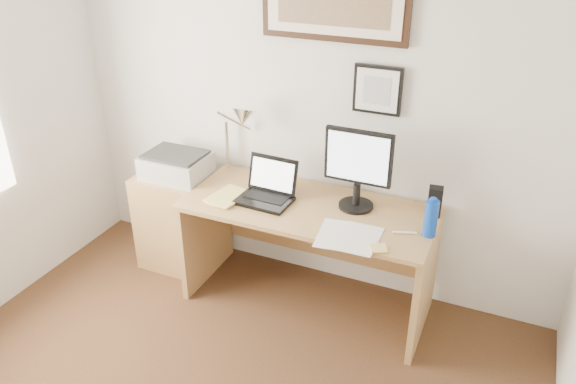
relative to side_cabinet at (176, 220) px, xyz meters
The scene contains 17 objects.
wall_back 1.32m from the side_cabinet, 19.18° to the left, with size 3.50×0.02×2.50m, color silver.
side_cabinet is the anchor object (origin of this frame).
water_bottle 1.90m from the side_cabinet, ahead, with size 0.08×0.08×0.22m, color #0D3FB3.
bottle_cap 1.94m from the side_cabinet, ahead, with size 0.04×0.04×0.02m, color #0D3FB3.
speaker 1.88m from the side_cabinet, ahead, with size 0.08×0.07×0.19m, color black.
paper_sheet_a 1.44m from the side_cabinet, 12.51° to the right, with size 0.23×0.33×0.00m, color silver.
paper_sheet_b 1.55m from the side_cabinet, 11.30° to the right, with size 0.23×0.33×0.00m, color silver.
sticky_pad 1.70m from the side_cabinet, 12.37° to the right, with size 0.09×0.09×0.01m, color #D9C467.
marker_pen 1.75m from the side_cabinet, ahead, with size 0.02×0.02×0.14m, color white.
book 0.62m from the side_cabinet, 17.69° to the right, with size 0.20×0.27×0.02m, color #ECD56F.
desk 1.08m from the side_cabinet, ahead, with size 1.60×0.70×0.75m.
laptop 0.91m from the side_cabinet, ahead, with size 0.35×0.31×0.26m.
lcd_monitor 1.51m from the side_cabinet, ahead, with size 0.42×0.22×0.52m.
printer 0.46m from the side_cabinet, 20.12° to the left, with size 0.44×0.34×0.18m.
desk_lamp 0.98m from the side_cabinet, 14.38° to the left, with size 0.29×0.27×0.53m.
picture_large 1.93m from the side_cabinet, 15.25° to the left, with size 0.92×0.04×0.47m.
picture_small 1.77m from the side_cabinet, 12.05° to the left, with size 0.30×0.03×0.30m.
Camera 1 is at (1.28, -1.27, 2.47)m, focal length 35.00 mm.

